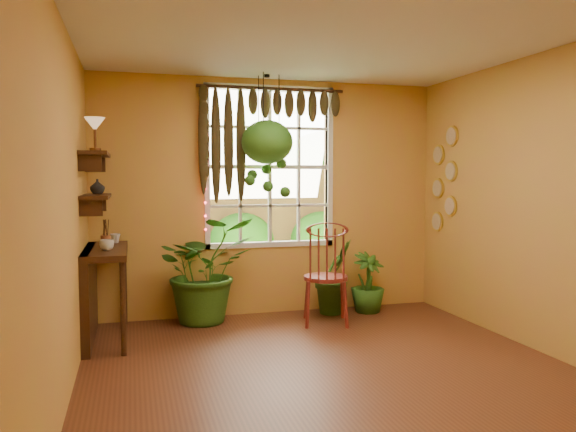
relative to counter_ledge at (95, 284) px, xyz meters
name	(u,v)px	position (x,y,z in m)	size (l,w,h in m)	color
floor	(339,378)	(1.91, -1.60, -0.55)	(4.50, 4.50, 0.00)	#5E2F1A
ceiling	(341,29)	(1.91, -1.60, 2.15)	(4.50, 4.50, 0.00)	silver
wall_back	(270,197)	(1.91, 0.65, 0.80)	(4.00, 4.00, 0.00)	#CD8A46
wall_left	(63,212)	(-0.09, -1.60, 0.80)	(4.50, 4.50, 0.00)	#CD8A46
wall_right	(556,204)	(3.91, -1.60, 0.80)	(4.50, 4.50, 0.00)	#CD8A46
window	(270,167)	(1.91, 0.68, 1.15)	(1.52, 0.10, 1.86)	white
valance_vine	(265,115)	(1.82, 0.56, 1.73)	(1.70, 0.12, 1.10)	#38240F
string_lights	(205,162)	(1.15, 0.59, 1.20)	(0.03, 0.03, 1.54)	#FF2633
wall_plates	(444,180)	(3.89, 0.19, 1.00)	(0.04, 0.32, 1.10)	#F8F1CB
counter_ledge	(95,284)	(0.00, 0.00, 0.00)	(0.40, 1.20, 0.90)	#38240F
shelf_lower	(96,196)	(0.03, 0.00, 0.85)	(0.25, 0.90, 0.04)	#38240F
shelf_upper	(95,154)	(0.03, 0.00, 1.25)	(0.25, 0.90, 0.04)	#38240F
backyard	(226,192)	(2.15, 5.27, 0.73)	(14.00, 10.00, 12.00)	#2C5E1A
windsor_chair	(326,290)	(2.36, -0.02, -0.18)	(0.59, 0.61, 1.27)	maroon
potted_plant_left	(205,269)	(1.12, 0.43, 0.03)	(1.04, 0.90, 1.16)	#214E15
potted_plant_mid	(334,277)	(2.61, 0.41, -0.12)	(0.47, 0.38, 0.86)	#214E15
potted_plant_right	(368,283)	(3.01, 0.35, -0.20)	(0.39, 0.39, 0.70)	#214E15
hanging_basket	(267,148)	(1.80, 0.36, 1.35)	(0.56, 0.56, 1.36)	black
cup_a	(107,245)	(0.13, -0.19, 0.40)	(0.13, 0.13, 0.10)	silver
cup_b	(115,238)	(0.19, 0.41, 0.40)	(0.10, 0.10, 0.10)	beige
brush_jar	(106,233)	(0.11, 0.07, 0.48)	(0.09, 0.09, 0.34)	brown
shelf_vase	(97,187)	(0.04, 0.16, 0.94)	(0.14, 0.14, 0.15)	#B2AD99
tiffany_lamp	(95,126)	(0.05, -0.21, 1.49)	(0.19, 0.19, 0.31)	#593219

